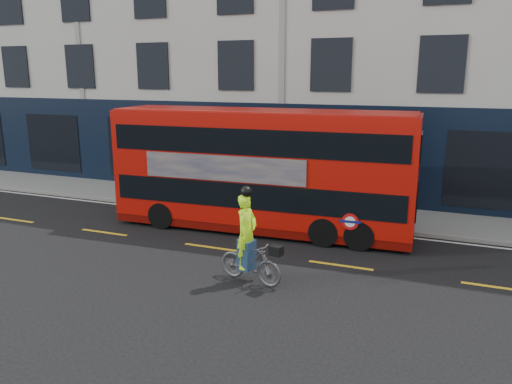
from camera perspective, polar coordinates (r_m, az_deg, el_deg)
The scene contains 8 objects.
ground at distance 14.17m, azimuth -7.88°, elevation -8.20°, with size 120.00×120.00×0.00m, color black.
pavement at distance 19.77m, azimuth 1.38°, elevation -1.63°, with size 60.00×3.00×0.12m, color gray.
kerb at distance 18.42m, azimuth -0.24°, elevation -2.74°, with size 60.00×0.12×0.13m, color gray.
building_terrace at distance 25.34m, azimuth 6.82°, elevation 18.54°, with size 50.00×10.07×15.00m.
road_edge_line at distance 18.17m, azimuth -0.60°, elevation -3.17°, with size 58.00×0.10×0.01m, color silver.
lane_dashes at distance 15.40m, azimuth -5.13°, elevation -6.31°, with size 58.00×0.12×0.01m, color gold, non-canonical shape.
bus at distance 16.58m, azimuth 0.74°, elevation 2.57°, with size 10.12×2.72×4.04m.
cyclist at distance 12.64m, azimuth -0.81°, elevation -6.69°, with size 1.89×0.89×2.50m.
Camera 1 is at (6.60, -11.42, 5.19)m, focal length 35.00 mm.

